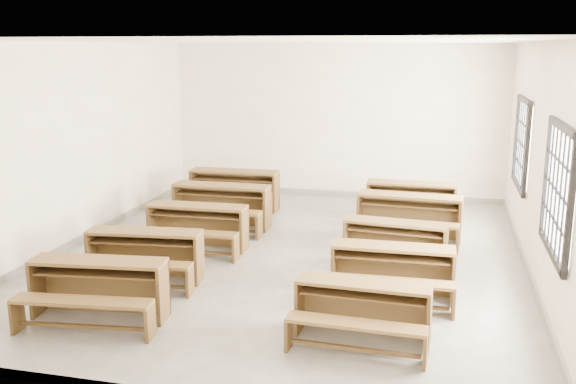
% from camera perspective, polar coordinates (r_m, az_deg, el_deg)
% --- Properties ---
extents(room, '(8.50, 8.50, 3.20)m').
position_cam_1_polar(room, '(9.38, 0.54, 6.79)').
color(room, gray).
rests_on(room, ground).
extents(desk_set_0, '(1.66, 1.00, 0.71)m').
position_cam_1_polar(desk_set_0, '(7.84, -16.57, -7.96)').
color(desk_set_0, brown).
rests_on(desk_set_0, ground).
extents(desk_set_1, '(1.63, 0.97, 0.70)m').
position_cam_1_polar(desk_set_1, '(8.93, -12.70, -5.24)').
color(desk_set_1, brown).
rests_on(desk_set_1, ground).
extents(desk_set_2, '(1.59, 0.85, 0.71)m').
position_cam_1_polar(desk_set_2, '(10.17, -8.13, -2.82)').
color(desk_set_2, brown).
rests_on(desk_set_2, ground).
extents(desk_set_3, '(1.71, 0.89, 0.77)m').
position_cam_1_polar(desk_set_3, '(11.30, -6.01, -0.98)').
color(desk_set_3, brown).
rests_on(desk_set_3, ground).
extents(desk_set_4, '(1.74, 0.91, 0.78)m').
position_cam_1_polar(desk_set_4, '(12.53, -4.86, 0.44)').
color(desk_set_4, brown).
rests_on(desk_set_4, ground).
extents(desk_set_5, '(1.48, 0.81, 0.65)m').
position_cam_1_polar(desk_set_5, '(7.05, 6.61, -10.16)').
color(desk_set_5, brown).
rests_on(desk_set_5, ground).
extents(desk_set_6, '(1.55, 0.83, 0.69)m').
position_cam_1_polar(desk_set_6, '(8.21, 9.26, -6.74)').
color(desk_set_6, brown).
rests_on(desk_set_6, ground).
extents(desk_set_7, '(1.55, 0.91, 0.66)m').
position_cam_1_polar(desk_set_7, '(9.41, 9.44, -4.30)').
color(desk_set_7, brown).
rests_on(desk_set_7, ground).
extents(desk_set_8, '(1.74, 0.99, 0.76)m').
position_cam_1_polar(desk_set_8, '(10.70, 10.68, -1.95)').
color(desk_set_8, brown).
rests_on(desk_set_8, ground).
extents(desk_set_9, '(1.60, 0.83, 0.72)m').
position_cam_1_polar(desk_set_9, '(11.86, 10.87, -0.63)').
color(desk_set_9, brown).
rests_on(desk_set_9, ground).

